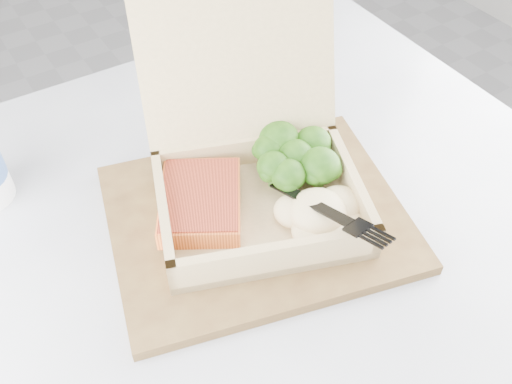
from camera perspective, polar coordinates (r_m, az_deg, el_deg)
floor at (r=1.46m, az=-17.55°, el=-13.78°), size 4.00×4.00×0.00m
cafe_table at (r=0.79m, az=1.58°, el=-12.96°), size 0.82×0.82×0.73m
serving_tray at (r=0.64m, az=0.06°, el=-2.55°), size 0.38×0.33×0.01m
takeout_container at (r=0.63m, az=-0.34°, el=3.22°), size 0.29×0.29×0.20m
salmon_fillet at (r=0.62m, az=-5.55°, el=-0.96°), size 0.13×0.14×0.02m
broccoli_pile at (r=0.65m, az=3.94°, el=3.05°), size 0.11×0.11×0.04m
mashed_potatoes at (r=0.61m, az=6.25°, el=-1.97°), size 0.10×0.09×0.04m
plastic_fork at (r=0.61m, az=4.01°, el=0.16°), size 0.04×0.17×0.04m
receipt at (r=0.78m, az=-6.34°, el=7.00°), size 0.08×0.14×0.00m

